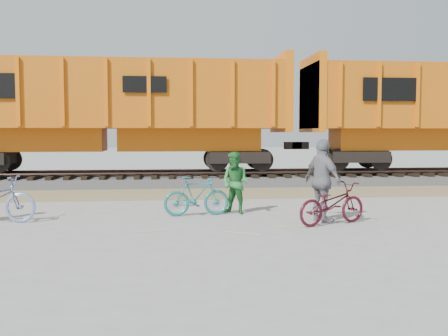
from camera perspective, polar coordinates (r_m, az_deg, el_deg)
The scene contains 9 objects.
ground at distance 11.42m, azimuth -2.82°, elevation -6.34°, with size 120.00×120.00×0.00m, color #9E9E99.
gravel_strip at distance 16.86m, azimuth -3.82°, elevation -2.96°, with size 120.00×3.00×0.02m, color #98885E.
ballast_bed at distance 20.32m, azimuth -4.18°, elevation -1.37°, with size 120.00×4.00×0.30m, color slate.
track at distance 20.29m, azimuth -4.19°, elevation -0.47°, with size 120.00×2.60×0.24m.
hopper_car_center at distance 20.39m, azimuth -12.75°, elevation 6.59°, with size 14.00×3.13×4.65m.
bicycle_teal at distance 12.41m, azimuth -3.15°, elevation -3.22°, with size 0.46×1.64×0.98m, color #217A7A.
bicycle_maroon at distance 11.45m, azimuth 12.24°, elevation -4.00°, with size 0.63×1.81×0.95m, color #46101A.
person_man at distance 12.66m, azimuth 1.33°, elevation -1.71°, with size 0.77×0.60×1.58m, color #277932.
person_woman at distance 11.74m, azimuth 11.20°, elevation -1.40°, with size 1.13×0.47×1.92m, color gray.
Camera 1 is at (-0.59, -11.22, 2.05)m, focal length 40.00 mm.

